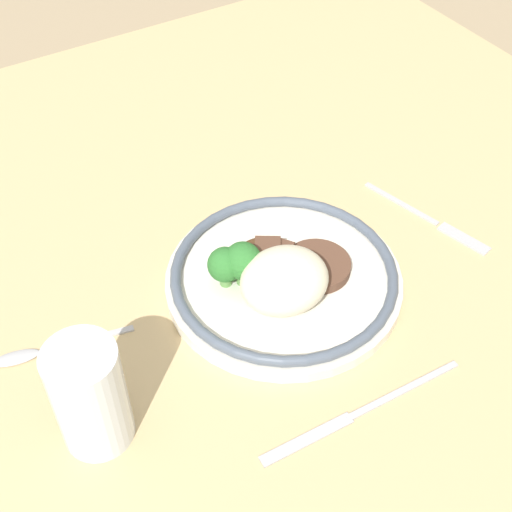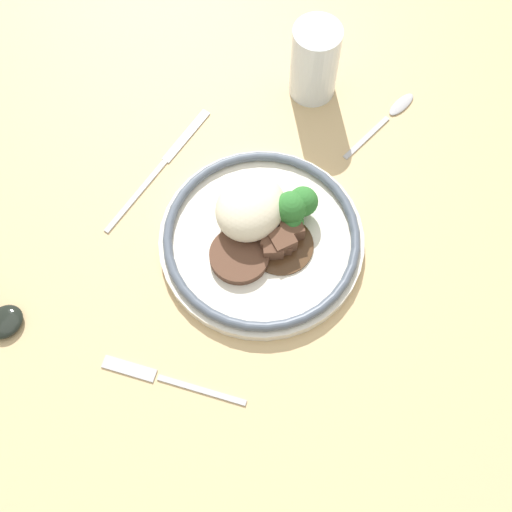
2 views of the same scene
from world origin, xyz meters
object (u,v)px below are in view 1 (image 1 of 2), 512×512
plate (280,275)px  juice_glass (91,401)px  knife (356,414)px  fork (437,223)px  spoon (35,353)px

plate → juice_glass: (0.24, 0.06, 0.03)m
knife → fork: bearing=-143.8°
juice_glass → spoon: 0.13m
fork → knife: size_ratio=0.78×
plate → fork: bearing=176.9°
juice_glass → plate: bearing=-165.1°
juice_glass → spoon: bearing=-79.4°
plate → fork: 0.22m
juice_glass → fork: bearing=-173.5°
plate → fork: (-0.22, 0.01, -0.02)m
juice_glass → fork: 0.47m
knife → juice_glass: bearing=-24.7°
plate → spoon: size_ratio=1.80×
spoon → juice_glass: bearing=113.1°
fork → spoon: size_ratio=1.21×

